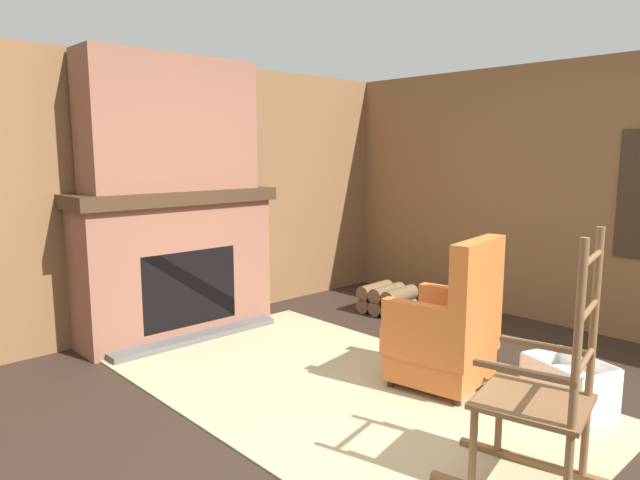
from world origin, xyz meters
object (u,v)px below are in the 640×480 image
object	(u,v)px
oil_lamp_vase	(125,178)
decorative_plate_on_mantel	(162,177)
rocking_chair	(542,406)
laundry_basket	(568,385)
storage_case	(237,180)
firewood_stack	(387,299)
armchair	(448,333)

from	to	relation	value
oil_lamp_vase	decorative_plate_on_mantel	xyz separation A→B (m)	(-0.02, 0.33, -0.00)
rocking_chair	oil_lamp_vase	bearing A→B (deg)	-4.93
laundry_basket	oil_lamp_vase	xyz separation A→B (m)	(-3.02, -1.37, 1.20)
oil_lamp_vase	decorative_plate_on_mantel	world-z (taller)	oil_lamp_vase
decorative_plate_on_mantel	storage_case	bearing A→B (deg)	88.46
oil_lamp_vase	storage_case	xyz separation A→B (m)	(0.00, 1.08, -0.05)
laundry_basket	decorative_plate_on_mantel	world-z (taller)	decorative_plate_on_mantel
rocking_chair	storage_case	distance (m)	3.47
firewood_stack	storage_case	bearing A→B (deg)	-127.41
firewood_stack	decorative_plate_on_mantel	xyz separation A→B (m)	(-0.89, -1.89, 1.22)
rocking_chair	storage_case	size ratio (longest dim) A/B	5.95
storage_case	decorative_plate_on_mantel	bearing A→B (deg)	-91.54
storage_case	decorative_plate_on_mantel	size ratio (longest dim) A/B	0.92
rocking_chair	firewood_stack	distance (m)	3.02
storage_case	rocking_chair	bearing A→B (deg)	-11.19
storage_case	firewood_stack	bearing A→B (deg)	52.59
firewood_stack	decorative_plate_on_mantel	distance (m)	2.42
firewood_stack	laundry_basket	distance (m)	2.31
armchair	firewood_stack	size ratio (longest dim) A/B	2.18
armchair	rocking_chair	bearing A→B (deg)	135.25
laundry_basket	oil_lamp_vase	bearing A→B (deg)	-155.64
laundry_basket	oil_lamp_vase	world-z (taller)	oil_lamp_vase
decorative_plate_on_mantel	firewood_stack	bearing A→B (deg)	64.73
firewood_stack	armchair	bearing A→B (deg)	-37.12
firewood_stack	oil_lamp_vase	xyz separation A→B (m)	(-0.87, -2.22, 1.22)
storage_case	armchair	bearing A→B (deg)	1.23
armchair	rocking_chair	xyz separation A→B (m)	(0.98, -0.70, 0.05)
firewood_stack	laundry_basket	bearing A→B (deg)	-21.60
rocking_chair	decorative_plate_on_mantel	size ratio (longest dim) A/B	5.46
laundry_basket	storage_case	size ratio (longest dim) A/B	2.69
firewood_stack	storage_case	size ratio (longest dim) A/B	2.26
armchair	firewood_stack	distance (m)	1.82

